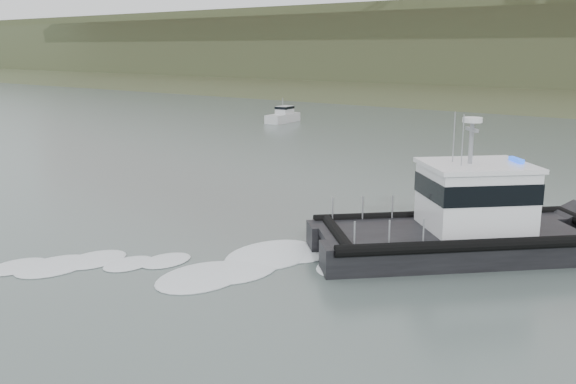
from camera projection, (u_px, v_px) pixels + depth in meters
name	position (u px, v px, depth m)	size (l,w,h in m)	color
ground	(159.00, 293.00, 23.26)	(400.00, 400.00, 0.00)	#4F5E5A
patrol_boat	(465.00, 220.00, 27.26)	(12.03, 12.22, 6.11)	black
motorboat	(283.00, 116.00, 76.85)	(2.57, 5.63, 2.98)	silver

